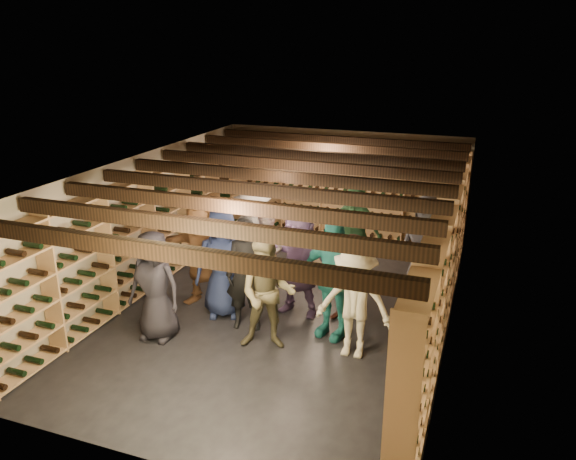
# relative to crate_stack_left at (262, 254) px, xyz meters

# --- Properties ---
(ground) EXTENTS (8.00, 8.00, 0.00)m
(ground) POSITION_rel_crate_stack_left_xyz_m (0.93, -1.30, -0.34)
(ground) COLOR black
(ground) RESTS_ON ground
(walls) EXTENTS (5.52, 8.02, 2.40)m
(walls) POSITION_rel_crate_stack_left_xyz_m (0.93, -1.30, 0.86)
(walls) COLOR tan
(walls) RESTS_ON ground
(ceiling) EXTENTS (5.50, 8.00, 0.01)m
(ceiling) POSITION_rel_crate_stack_left_xyz_m (0.93, -1.30, 2.06)
(ceiling) COLOR beige
(ceiling) RESTS_ON walls
(ceiling_joists) EXTENTS (5.40, 7.12, 0.18)m
(ceiling_joists) POSITION_rel_crate_stack_left_xyz_m (0.93, -1.30, 1.92)
(ceiling_joists) COLOR black
(ceiling_joists) RESTS_ON ground
(wine_rack_left) EXTENTS (0.32, 7.50, 2.15)m
(wine_rack_left) POSITION_rel_crate_stack_left_xyz_m (-1.64, -1.30, 0.74)
(wine_rack_left) COLOR tan
(wine_rack_left) RESTS_ON ground
(wine_rack_right) EXTENTS (0.32, 7.50, 2.15)m
(wine_rack_right) POSITION_rel_crate_stack_left_xyz_m (3.50, -1.30, 0.74)
(wine_rack_right) COLOR tan
(wine_rack_right) RESTS_ON ground
(wine_rack_back) EXTENTS (4.70, 0.30, 2.15)m
(wine_rack_back) POSITION_rel_crate_stack_left_xyz_m (0.93, 2.53, 0.73)
(wine_rack_back) COLOR tan
(wine_rack_back) RESTS_ON ground
(crate_stack_left) EXTENTS (0.56, 0.42, 0.68)m
(crate_stack_left) POSITION_rel_crate_stack_left_xyz_m (0.00, 0.00, 0.00)
(crate_stack_left) COLOR tan
(crate_stack_left) RESTS_ON ground
(crate_stack_right) EXTENTS (0.54, 0.40, 0.34)m
(crate_stack_right) POSITION_rel_crate_stack_left_xyz_m (1.27, 0.27, -0.17)
(crate_stack_right) COLOR tan
(crate_stack_right) RESTS_ON ground
(crate_loose) EXTENTS (0.56, 0.42, 0.17)m
(crate_loose) POSITION_rel_crate_stack_left_xyz_m (0.66, 1.03, -0.25)
(crate_loose) COLOR tan
(crate_loose) RESTS_ON ground
(person_0) EXTENTS (0.84, 0.55, 1.71)m
(person_0) POSITION_rel_crate_stack_left_xyz_m (-0.48, -2.96, 0.51)
(person_0) COLOR black
(person_0) RESTS_ON ground
(person_1) EXTENTS (0.74, 0.58, 1.80)m
(person_1) POSITION_rel_crate_stack_left_xyz_m (0.68, -2.20, 0.56)
(person_1) COLOR black
(person_1) RESTS_ON ground
(person_2) EXTENTS (0.97, 0.84, 1.71)m
(person_2) POSITION_rel_crate_stack_left_xyz_m (1.20, -2.64, 0.52)
(person_2) COLOR brown
(person_2) RESTS_ON ground
(person_3) EXTENTS (1.09, 0.64, 1.67)m
(person_3) POSITION_rel_crate_stack_left_xyz_m (2.43, -2.44, 0.50)
(person_3) COLOR beige
(person_3) RESTS_ON ground
(person_4) EXTENTS (1.19, 0.75, 1.89)m
(person_4) POSITION_rel_crate_stack_left_xyz_m (1.99, -1.99, 0.61)
(person_4) COLOR #237F7A
(person_4) RESTS_ON ground
(person_5) EXTENTS (1.75, 0.59, 1.87)m
(person_5) POSITION_rel_crate_stack_left_xyz_m (-0.36, -1.70, 0.60)
(person_5) COLOR brown
(person_5) RESTS_ON ground
(person_6) EXTENTS (1.04, 0.85, 1.83)m
(person_6) POSITION_rel_crate_stack_left_xyz_m (0.14, -1.93, 0.57)
(person_6) COLOR #192244
(person_6) RESTS_ON ground
(person_7) EXTENTS (0.71, 0.54, 1.77)m
(person_7) POSITION_rel_crate_stack_left_xyz_m (0.72, -1.53, 0.54)
(person_7) COLOR gray
(person_7) RESTS_ON ground
(person_8) EXTENTS (0.74, 0.58, 1.48)m
(person_8) POSITION_rel_crate_stack_left_xyz_m (2.19, -1.48, 0.40)
(person_8) COLOR #3F1A14
(person_8) RESTS_ON ground
(person_9) EXTENTS (1.35, 1.07, 1.82)m
(person_9) POSITION_rel_crate_stack_left_xyz_m (0.04, -0.47, 0.57)
(person_9) COLOR #BBB3AC
(person_9) RESTS_ON ground
(person_10) EXTENTS (1.19, 0.72, 1.90)m
(person_10) POSITION_rel_crate_stack_left_xyz_m (1.82, 0.00, 0.61)
(person_10) COLOR #244B29
(person_10) RESTS_ON ground
(person_11) EXTENTS (1.71, 0.69, 1.80)m
(person_11) POSITION_rel_crate_stack_left_xyz_m (1.27, -1.46, 0.56)
(person_11) COLOR slate
(person_11) RESTS_ON ground
(person_12) EXTENTS (1.01, 0.79, 1.82)m
(person_12) POSITION_rel_crate_stack_left_xyz_m (3.11, 0.00, 0.57)
(person_12) COLOR #38393E
(person_12) RESTS_ON ground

